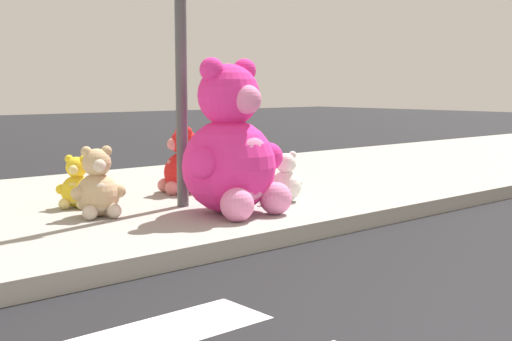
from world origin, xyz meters
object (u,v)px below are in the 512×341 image
at_px(plush_yellow, 77,187).
at_px(plush_white, 285,181).
at_px(sign_pole, 181,26).
at_px(plush_tan, 98,188).
at_px(plush_red, 182,166).
at_px(plush_pink_large, 232,152).

distance_m(plush_yellow, plush_white, 2.02).
bearing_deg(plush_yellow, plush_white, -31.14).
xyz_separation_m(sign_pole, plush_yellow, (-0.80, 0.60, -1.50)).
relative_size(sign_pole, plush_tan, 5.13).
xyz_separation_m(plush_yellow, plush_white, (1.73, -1.04, 0.00)).
distance_m(plush_red, plush_white, 1.22).
xyz_separation_m(plush_red, plush_tan, (-1.34, -0.62, -0.04)).
bearing_deg(plush_yellow, plush_tan, -96.70).
xyz_separation_m(plush_pink_large, plush_tan, (-0.99, 0.66, -0.31)).
distance_m(plush_red, plush_tan, 1.48).
bearing_deg(plush_red, plush_pink_large, -105.42).
relative_size(plush_pink_large, plush_white, 2.77).
xyz_separation_m(plush_yellow, plush_tan, (-0.06, -0.54, 0.05)).
bearing_deg(plush_white, plush_pink_large, -169.45).
relative_size(plush_red, plush_white, 1.43).
xyz_separation_m(plush_white, plush_tan, (-1.79, 0.51, 0.05)).
distance_m(plush_pink_large, plush_red, 1.36).
xyz_separation_m(sign_pole, plush_red, (0.48, 0.69, -1.41)).
xyz_separation_m(plush_yellow, plush_red, (1.28, 0.09, 0.09)).
relative_size(sign_pole, plush_yellow, 6.40).
bearing_deg(plush_pink_large, plush_tan, 146.33).
bearing_deg(sign_pole, plush_pink_large, -78.02).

